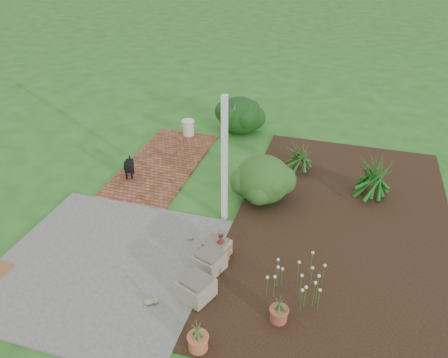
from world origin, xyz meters
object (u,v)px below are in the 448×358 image
(stone_trough_near, at_px, (196,289))
(cream_ceramic_urn, at_px, (188,128))
(evergreen_shrub, at_px, (263,178))
(black_dog, at_px, (129,166))

(stone_trough_near, height_order, cream_ceramic_urn, cream_ceramic_urn)
(stone_trough_near, bearing_deg, evergreen_shrub, 82.85)
(black_dog, height_order, evergreen_shrub, evergreen_shrub)
(stone_trough_near, relative_size, cream_ceramic_urn, 1.14)
(stone_trough_near, distance_m, cream_ceramic_urn, 5.74)
(black_dog, bearing_deg, cream_ceramic_urn, 58.44)
(black_dog, relative_size, evergreen_shrub, 0.46)
(black_dog, distance_m, evergreen_shrub, 2.99)
(stone_trough_near, bearing_deg, cream_ceramic_urn, 111.95)
(evergreen_shrub, bearing_deg, stone_trough_near, -97.15)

